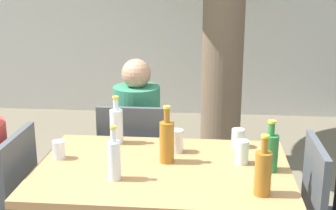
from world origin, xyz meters
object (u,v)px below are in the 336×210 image
at_px(person_seated_2, 140,146).
at_px(amber_bottle_3, 263,172).
at_px(green_bottle_0, 270,151).
at_px(drinking_glass_3, 238,138).
at_px(water_bottle_1, 116,125).
at_px(drinking_glass_1, 242,152).
at_px(drinking_glass_2, 59,150).
at_px(patio_chair_2, 134,159).
at_px(water_bottle_4, 114,159).
at_px(patio_chair_0, 2,201).
at_px(drinking_glass_0, 177,141).
at_px(amber_bottle_2, 167,141).
at_px(dining_table_front, 163,183).

relative_size(person_seated_2, amber_bottle_3, 4.13).
relative_size(green_bottle_0, drinking_glass_3, 2.48).
relative_size(water_bottle_1, drinking_glass_1, 2.23).
relative_size(person_seated_2, drinking_glass_2, 11.85).
distance_m(patio_chair_2, water_bottle_4, 0.91).
relative_size(patio_chair_0, green_bottle_0, 3.45).
bearing_deg(water_bottle_1, drinking_glass_0, -16.83).
xyz_separation_m(amber_bottle_2, water_bottle_4, (-0.23, -0.24, -0.01)).
xyz_separation_m(green_bottle_0, amber_bottle_3, (-0.06, -0.27, 0.01)).
distance_m(drinking_glass_0, drinking_glass_3, 0.36).
bearing_deg(green_bottle_0, amber_bottle_3, -103.02).
distance_m(patio_chair_0, person_seated_2, 1.11).
bearing_deg(patio_chair_0, drinking_glass_3, 104.26).
xyz_separation_m(dining_table_front, drinking_glass_0, (0.06, 0.22, 0.16)).
distance_m(dining_table_front, water_bottle_1, 0.49).
bearing_deg(water_bottle_1, amber_bottle_2, -38.82).
xyz_separation_m(patio_chair_2, drinking_glass_2, (-0.31, -0.61, 0.29)).
distance_m(patio_chair_0, water_bottle_4, 0.78).
bearing_deg(drinking_glass_0, drinking_glass_1, -20.69).
bearing_deg(drinking_glass_0, patio_chair_2, 125.19).
bearing_deg(patio_chair_2, water_bottle_4, 93.08).
xyz_separation_m(patio_chair_0, person_seated_2, (0.63, 0.91, -0.00)).
bearing_deg(amber_bottle_2, drinking_glass_3, 33.78).
distance_m(amber_bottle_3, water_bottle_4, 0.71).
xyz_separation_m(patio_chair_0, drinking_glass_0, (0.95, 0.22, 0.31)).
height_order(patio_chair_0, amber_bottle_2, amber_bottle_2).
relative_size(green_bottle_0, amber_bottle_3, 0.93).
bearing_deg(drinking_glass_2, drinking_glass_1, 1.21).
relative_size(dining_table_front, water_bottle_4, 4.82).
bearing_deg(drinking_glass_2, water_bottle_1, 44.89).
distance_m(amber_bottle_2, water_bottle_4, 0.33).
xyz_separation_m(amber_bottle_2, drinking_glass_3, (0.39, 0.26, -0.07)).
distance_m(patio_chair_2, drinking_glass_2, 0.74).
height_order(patio_chair_0, amber_bottle_3, amber_bottle_3).
relative_size(dining_table_front, water_bottle_1, 4.62).
distance_m(green_bottle_0, drinking_glass_2, 1.12).
relative_size(patio_chair_0, water_bottle_4, 3.37).
bearing_deg(amber_bottle_3, amber_bottle_2, 144.22).
height_order(patio_chair_2, amber_bottle_3, amber_bottle_3).
height_order(amber_bottle_3, drinking_glass_0, amber_bottle_3).
height_order(patio_chair_0, drinking_glass_0, patio_chair_0).
height_order(patio_chair_0, drinking_glass_3, patio_chair_0).
distance_m(water_bottle_1, drinking_glass_0, 0.38).
relative_size(patio_chair_0, drinking_glass_1, 7.21).
bearing_deg(drinking_glass_3, green_bottle_0, -65.96).
bearing_deg(person_seated_2, patio_chair_0, 55.49).
bearing_deg(person_seated_2, drinking_glass_3, 138.71).
height_order(patio_chair_0, water_bottle_1, water_bottle_1).
xyz_separation_m(green_bottle_0, drinking_glass_3, (-0.14, 0.32, -0.05)).
bearing_deg(drinking_glass_1, amber_bottle_2, -177.78).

